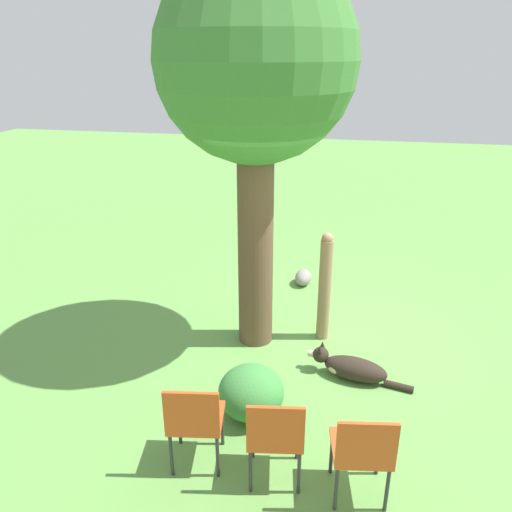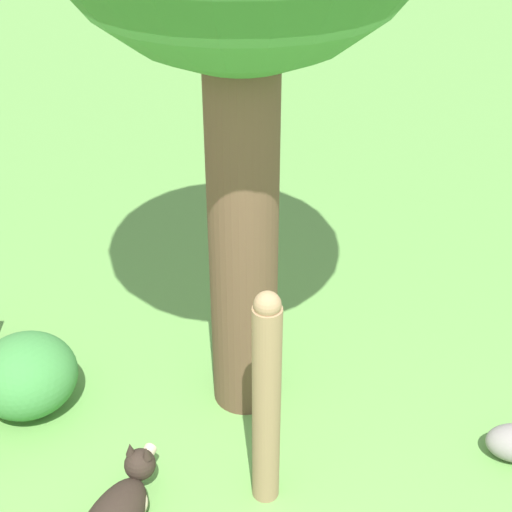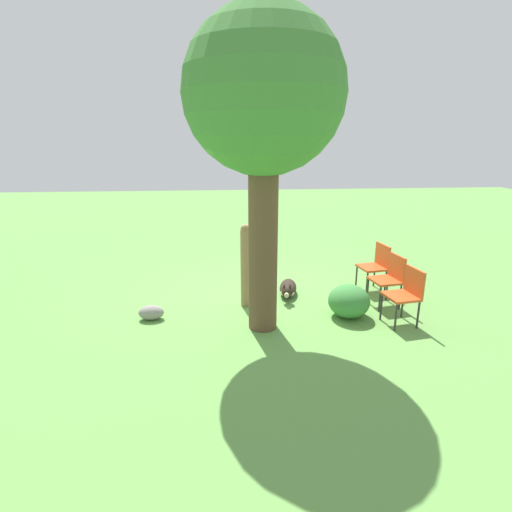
# 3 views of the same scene
# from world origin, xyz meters

# --- Properties ---
(ground_plane) EXTENTS (30.00, 30.00, 0.00)m
(ground_plane) POSITION_xyz_m (0.00, 0.00, 0.00)
(ground_plane) COLOR #609947
(oak_tree) EXTENTS (2.04, 2.04, 4.19)m
(oak_tree) POSITION_xyz_m (-0.05, 0.89, 3.09)
(oak_tree) COLOR brown
(oak_tree) RESTS_ON ground_plane
(dog) EXTENTS (0.42, 1.13, 0.34)m
(dog) POSITION_xyz_m (-0.61, -0.27, 0.12)
(dog) COLOR #2D231C
(dog) RESTS_ON ground_plane
(fence_post) EXTENTS (0.15, 0.15, 1.36)m
(fence_post) POSITION_xyz_m (0.15, 0.10, 0.69)
(fence_post) COLOR #937551
(fence_post) RESTS_ON ground_plane
(red_chair_0) EXTENTS (0.49, 0.50, 0.85)m
(red_chair_0) POSITION_xyz_m (-2.19, -0.38, 0.50)
(red_chair_0) COLOR #D14C1E
(red_chair_0) RESTS_ON ground_plane
(red_chair_1) EXTENTS (0.49, 0.50, 0.85)m
(red_chair_1) POSITION_xyz_m (-2.16, 0.29, 0.50)
(red_chair_1) COLOR #D14C1E
(red_chair_1) RESTS_ON ground_plane
(red_chair_2) EXTENTS (0.49, 0.50, 0.85)m
(red_chair_2) POSITION_xyz_m (-2.13, 0.96, 0.50)
(red_chair_2) COLOR #D14C1E
(red_chair_2) RESTS_ON ground_plane
(garden_rock) EXTENTS (0.38, 0.24, 0.22)m
(garden_rock) POSITION_xyz_m (1.60, 0.50, 0.11)
(garden_rock) COLOR gray
(garden_rock) RESTS_ON ground_plane
(low_shrub) EXTENTS (0.63, 0.63, 0.50)m
(low_shrub) POSITION_xyz_m (-1.39, 0.65, 0.25)
(low_shrub) COLOR #3D843D
(low_shrub) RESTS_ON ground_plane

